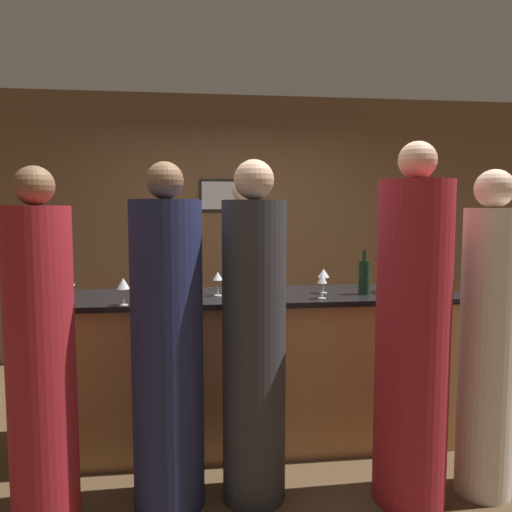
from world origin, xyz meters
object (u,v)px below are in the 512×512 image
at_px(guest_1, 167,350).
at_px(guest_2, 254,345).
at_px(wine_bottle_0, 364,277).
at_px(guest_4, 41,362).
at_px(bartender, 246,298).
at_px(guest_0, 488,344).
at_px(guest_3, 412,339).

height_order(guest_1, guest_2, guest_2).
xyz_separation_m(guest_1, wine_bottle_0, (1.28, 0.60, 0.29)).
bearing_deg(guest_4, wine_bottle_0, 20.53).
distance_m(bartender, guest_1, 1.50).
xyz_separation_m(guest_0, guest_4, (-2.36, -0.00, -0.01)).
distance_m(guest_0, guest_2, 1.29).
relative_size(bartender, wine_bottle_0, 6.21).
bearing_deg(bartender, guest_4, 51.92).
distance_m(guest_2, guest_3, 0.85).
relative_size(guest_3, guest_4, 1.08).
height_order(bartender, guest_1, bartender).
relative_size(guest_2, guest_4, 1.03).
bearing_deg(bartender, guest_1, 68.00).
height_order(bartender, guest_0, bartender).
bearing_deg(guest_3, guest_2, 171.79).
bearing_deg(guest_4, guest_1, 9.89).
height_order(guest_2, guest_4, guest_2).
bearing_deg(guest_0, wine_bottle_0, 123.55).
distance_m(guest_4, wine_bottle_0, 2.04).
height_order(guest_0, wine_bottle_0, guest_0).
height_order(bartender, guest_3, guest_3).
bearing_deg(wine_bottle_0, bartender, 132.61).
distance_m(guest_0, guest_1, 1.75).
relative_size(guest_1, wine_bottle_0, 6.13).
xyz_separation_m(guest_1, guest_2, (0.46, 0.00, 0.02)).
height_order(guest_4, wine_bottle_0, guest_4).
bearing_deg(guest_1, guest_2, 0.31).
bearing_deg(guest_2, wine_bottle_0, 36.18).
bearing_deg(guest_1, guest_4, -170.11).
distance_m(bartender, wine_bottle_0, 1.10).
bearing_deg(guest_2, guest_3, -8.21).
xyz_separation_m(bartender, guest_4, (-1.17, -1.49, -0.04)).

